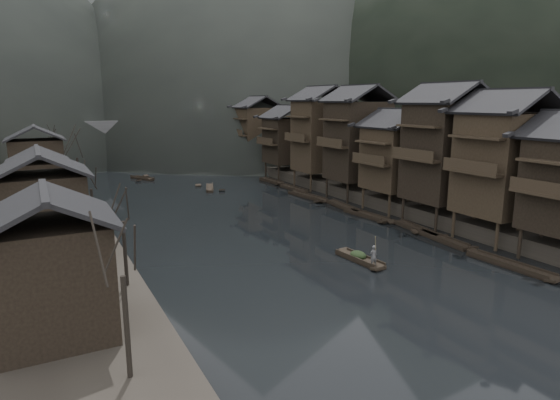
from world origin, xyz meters
TOP-DOWN VIEW (x-y plane):
  - water at (0.00, 0.00)m, footprint 300.00×300.00m
  - right_bank at (35.00, 40.00)m, footprint 40.00×200.00m
  - stilt_houses at (17.28, 19.33)m, footprint 9.00×67.60m
  - left_houses at (-20.50, 20.12)m, footprint 8.10×53.20m
  - bare_trees at (-17.00, 24.55)m, footprint 3.95×71.96m
  - moored_sampans at (12.15, 14.43)m, footprint 3.27×51.22m
  - midriver_boats at (-1.64, 54.76)m, footprint 10.30×40.53m
  - stone_bridge at (-0.00, 72.00)m, footprint 40.00×6.00m
  - hero_sampan at (2.01, -0.04)m, footprint 1.52×5.49m
  - cargo_heap at (2.03, 0.21)m, footprint 1.20×1.57m
  - boatman at (1.86, -1.94)m, footprint 0.66×0.46m
  - bamboo_pole at (2.06, -1.94)m, footprint 1.60×1.67m

SIDE VIEW (x-z plane):
  - water at x=0.00m, z-range 0.00..0.00m
  - moored_sampans at x=12.15m, z-range -0.03..0.44m
  - midriver_boats at x=-1.64m, z-range -0.02..0.43m
  - hero_sampan at x=2.01m, z-range -0.02..0.42m
  - cargo_heap at x=2.03m, z-range 0.44..1.16m
  - right_bank at x=35.00m, z-range 0.00..1.80m
  - boatman at x=1.86m, z-range 0.44..2.15m
  - bamboo_pole at x=2.06m, z-range 2.15..5.42m
  - stone_bridge at x=0.00m, z-range 0.61..9.61m
  - left_houses at x=-20.50m, z-range 1.30..10.02m
  - bare_trees at x=-17.00m, z-range 2.33..10.23m
  - stilt_houses at x=17.28m, z-range 1.08..16.36m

